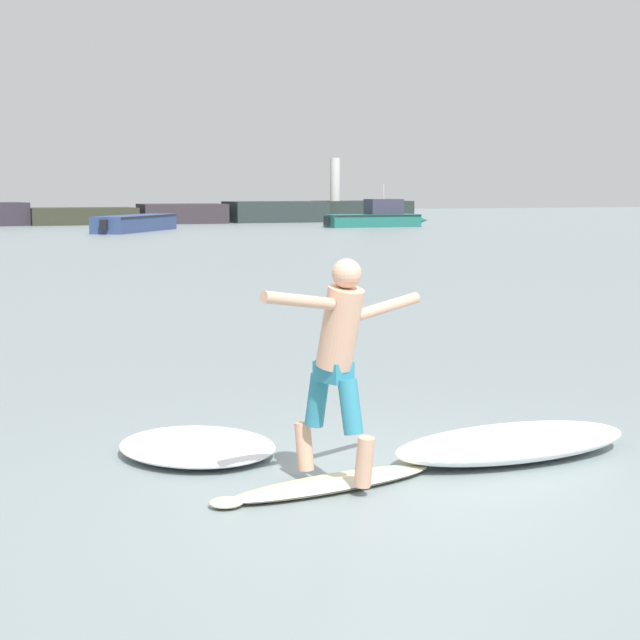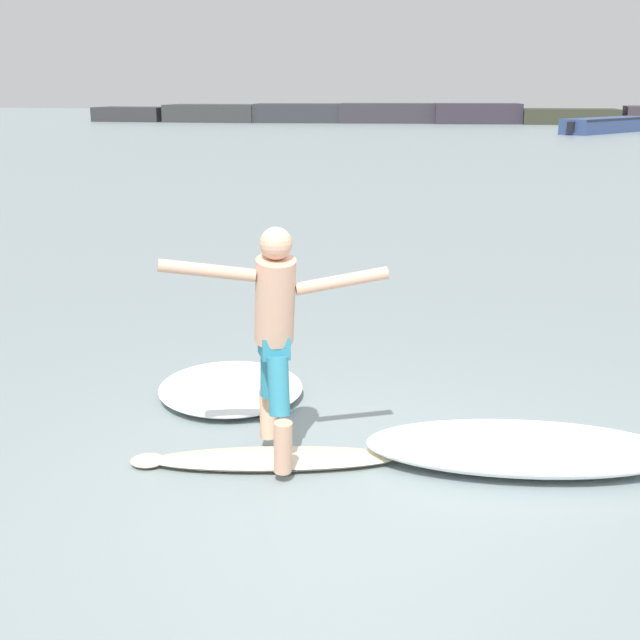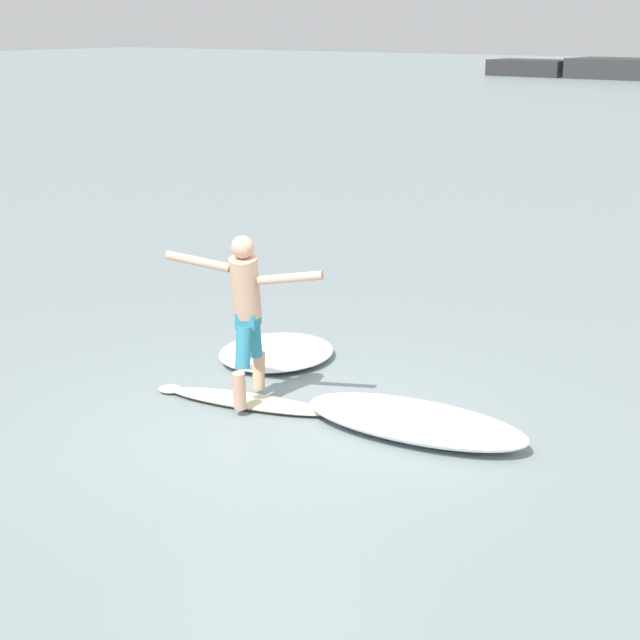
% 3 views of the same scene
% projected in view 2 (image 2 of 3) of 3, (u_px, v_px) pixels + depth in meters
% --- Properties ---
extents(ground_plane, '(200.00, 200.00, 0.00)m').
position_uv_depth(ground_plane, '(328.00, 482.00, 6.30)').
color(ground_plane, gray).
extents(rock_jetty_breakwater, '(58.80, 4.64, 4.40)m').
position_uv_depth(rock_jetty_breakwater, '(493.00, 114.00, 64.91)').
color(rock_jetty_breakwater, '#2D2D2F').
rests_on(rock_jetty_breakwater, ground).
extents(surfboard, '(2.03, 0.80, 0.21)m').
position_uv_depth(surfboard, '(271.00, 459.00, 6.61)').
color(surfboard, beige).
rests_on(surfboard, ground).
extents(surfer, '(1.53, 0.86, 1.72)m').
position_uv_depth(surfer, '(275.00, 325.00, 6.29)').
color(surfer, tan).
rests_on(surfer, surfboard).
extents(fishing_boat_near_jetty, '(6.30, 8.01, 0.87)m').
position_uv_depth(fishing_boat_near_jetty, '(608.00, 125.00, 52.49)').
color(fishing_boat_near_jetty, navy).
rests_on(fishing_boat_near_jetty, ground).
extents(wave_foam_at_tail, '(2.33, 1.05, 0.27)m').
position_uv_depth(wave_foam_at_tail, '(521.00, 448.00, 6.56)').
color(wave_foam_at_tail, white).
rests_on(wave_foam_at_tail, ground).
extents(wave_foam_at_nose, '(1.63, 1.79, 0.16)m').
position_uv_depth(wave_foam_at_nose, '(231.00, 387.00, 8.03)').
color(wave_foam_at_nose, white).
rests_on(wave_foam_at_nose, ground).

